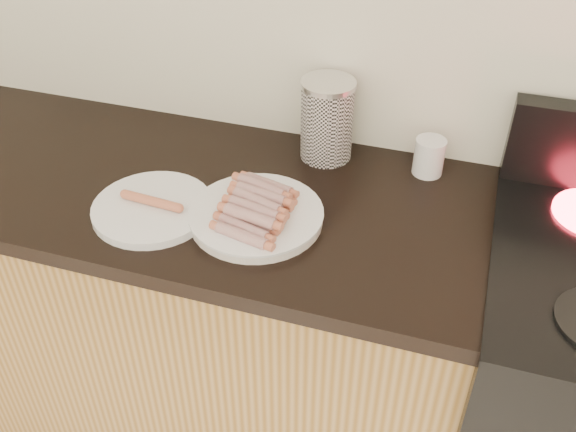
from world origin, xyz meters
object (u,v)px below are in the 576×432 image
(side_plate, at_px, (153,208))
(canister, at_px, (327,120))
(mug, at_px, (429,157))
(main_plate, at_px, (256,217))

(side_plate, height_order, canister, canister)
(side_plate, xyz_separation_m, mug, (0.57, 0.35, 0.04))
(canister, distance_m, mug, 0.26)
(mug, bearing_deg, side_plate, -148.65)
(main_plate, height_order, mug, mug)
(canister, bearing_deg, mug, 0.00)
(main_plate, distance_m, mug, 0.45)
(canister, height_order, mug, canister)
(side_plate, bearing_deg, mug, 31.35)
(side_plate, relative_size, canister, 1.32)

